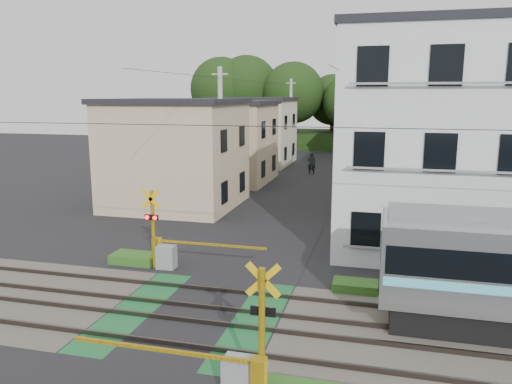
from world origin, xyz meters
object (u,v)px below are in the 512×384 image
(crossing_signal_near, at_px, (243,368))
(pedestrian, at_px, (311,163))
(apartment_block, at_px, (462,139))
(crossing_signal_far, at_px, (165,250))

(crossing_signal_near, distance_m, pedestrian, 31.64)
(crossing_signal_near, xyz_separation_m, apartment_block, (5.91, 13.15, 3.94))
(crossing_signal_far, bearing_deg, apartment_block, 27.78)
(crossing_signal_near, bearing_deg, pedestrian, 95.51)
(apartment_block, distance_m, pedestrian, 20.75)
(crossing_signal_near, height_order, pedestrian, crossing_signal_near)
(crossing_signal_far, relative_size, pedestrian, 2.54)
(crossing_signal_far, distance_m, apartment_block, 13.14)
(crossing_signal_far, height_order, apartment_block, apartment_block)
(crossing_signal_near, relative_size, apartment_block, 0.46)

